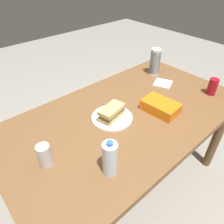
{
  "coord_description": "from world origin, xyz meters",
  "views": [
    {
      "loc": [
        0.78,
        0.75,
        1.6
      ],
      "look_at": [
        0.1,
        -0.03,
        0.81
      ],
      "focal_mm": 33.62,
      "sensor_mm": 36.0,
      "label": 1
    }
  ],
  "objects": [
    {
      "name": "water_bottle_tall",
      "position": [
        0.38,
        0.27,
        0.85
      ],
      "size": [
        0.07,
        0.07,
        0.2
      ],
      "color": "silver",
      "rests_on": "dining_table"
    },
    {
      "name": "soda_can_silver",
      "position": [
        0.58,
        0.03,
        0.82
      ],
      "size": [
        0.07,
        0.07,
        0.12
      ],
      "primitive_type": "cylinder",
      "color": "silver",
      "rests_on": "dining_table"
    },
    {
      "name": "chip_bag",
      "position": [
        -0.19,
        0.13,
        0.79
      ],
      "size": [
        0.17,
        0.24,
        0.07
      ],
      "primitive_type": "cube",
      "rotation": [
        0.0,
        0.0,
        1.65
      ],
      "color": "orange",
      "rests_on": "dining_table"
    },
    {
      "name": "paper_napkin",
      "position": [
        -0.5,
        -0.09,
        0.76
      ],
      "size": [
        0.17,
        0.17,
        0.01
      ],
      "primitive_type": "cube",
      "rotation": [
        0.0,
        0.0,
        0.4
      ],
      "color": "white",
      "rests_on": "dining_table"
    },
    {
      "name": "paper_plate",
      "position": [
        0.1,
        -0.03,
        0.76
      ],
      "size": [
        0.26,
        0.26,
        0.01
      ],
      "primitive_type": "cylinder",
      "color": "white",
      "rests_on": "dining_table"
    },
    {
      "name": "plastic_cup_stack",
      "position": [
        -0.57,
        -0.24,
        0.87
      ],
      "size": [
        0.08,
        0.08,
        0.22
      ],
      "color": "silver",
      "rests_on": "dining_table"
    },
    {
      "name": "dining_table",
      "position": [
        0.0,
        0.0,
        0.67
      ],
      "size": [
        1.63,
        0.91,
        0.76
      ],
      "color": "brown",
      "rests_on": "ground_plane"
    },
    {
      "name": "soda_can_red",
      "position": [
        -0.64,
        0.24,
        0.82
      ],
      "size": [
        0.07,
        0.07,
        0.12
      ],
      "primitive_type": "cylinder",
      "color": "maroon",
      "rests_on": "dining_table"
    },
    {
      "name": "sandwich",
      "position": [
        0.11,
        -0.02,
        0.81
      ],
      "size": [
        0.2,
        0.13,
        0.08
      ],
      "color": "#DBB26B",
      "rests_on": "paper_plate"
    },
    {
      "name": "ground_plane",
      "position": [
        0.0,
        0.0,
        0.0
      ],
      "size": [
        8.0,
        8.0,
        0.0
      ],
      "primitive_type": "plane",
      "color": "gray"
    }
  ]
}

